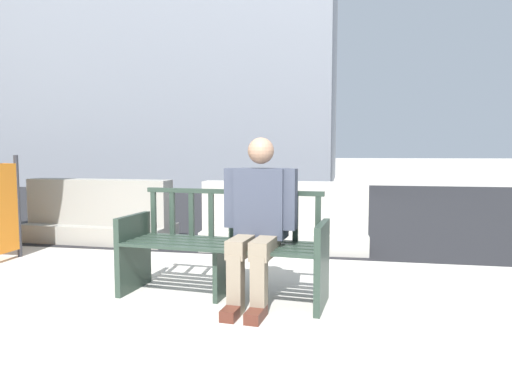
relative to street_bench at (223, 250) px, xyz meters
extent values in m
plane|color=#B7B2A8|center=(-0.36, -1.18, -0.40)|extent=(200.00, 200.00, 0.00)
cube|color=black|center=(-0.36, 7.52, -0.39)|extent=(120.00, 12.00, 0.01)
cube|color=#28382D|center=(-0.82, 0.05, -0.07)|extent=(0.10, 0.52, 0.66)
cube|color=#28382D|center=(0.81, -0.11, -0.07)|extent=(0.10, 0.52, 0.66)
cube|color=#28382D|center=(0.00, -0.03, -0.17)|extent=(0.07, 0.33, 0.45)
cube|color=#28382D|center=(-0.02, -0.26, 0.05)|extent=(1.60, 0.22, 0.02)
cube|color=#28382D|center=(-0.01, -0.14, 0.05)|extent=(1.60, 0.22, 0.02)
cube|color=#28382D|center=(0.00, -0.03, 0.05)|extent=(1.60, 0.22, 0.02)
cube|color=#28382D|center=(0.01, 0.09, 0.05)|extent=(1.60, 0.22, 0.02)
cube|color=#28382D|center=(0.02, 0.20, 0.05)|extent=(1.60, 0.22, 0.02)
cube|color=#28382D|center=(0.02, 0.21, 0.46)|extent=(1.60, 0.19, 0.04)
cube|color=#28382D|center=(-0.73, 0.28, 0.25)|extent=(0.05, 0.03, 0.38)
cube|color=#28382D|center=(-0.54, 0.27, 0.25)|extent=(0.05, 0.03, 0.38)
cube|color=#28382D|center=(-0.35, 0.25, 0.25)|extent=(0.05, 0.03, 0.38)
cube|color=#28382D|center=(-0.17, 0.23, 0.25)|extent=(0.05, 0.03, 0.38)
cube|color=#28382D|center=(0.02, 0.21, 0.25)|extent=(0.05, 0.03, 0.38)
cube|color=#28382D|center=(0.21, 0.19, 0.25)|extent=(0.05, 0.03, 0.38)
cube|color=#28382D|center=(0.39, 0.18, 0.25)|extent=(0.05, 0.03, 0.38)
cube|color=#28382D|center=(0.58, 0.16, 0.25)|extent=(0.05, 0.03, 0.38)
cube|color=#28382D|center=(0.77, 0.14, 0.25)|extent=(0.05, 0.03, 0.38)
cube|color=#28382D|center=(-0.82, 0.03, 0.25)|extent=(0.09, 0.46, 0.03)
cube|color=#28382D|center=(0.81, -0.12, 0.25)|extent=(0.09, 0.46, 0.03)
cube|color=#383D4C|center=(0.32, 0.01, 0.39)|extent=(0.42, 0.28, 0.56)
sphere|color=#9E755B|center=(0.32, -0.01, 0.81)|extent=(0.21, 0.21, 0.21)
cube|color=#7F705B|center=(0.21, -0.20, 0.08)|extent=(0.18, 0.45, 0.14)
cube|color=#7F705B|center=(0.39, -0.21, 0.08)|extent=(0.18, 0.45, 0.14)
cube|color=#7F705B|center=(0.19, -0.37, -0.17)|extent=(0.12, 0.12, 0.45)
cube|color=#7F705B|center=(0.37, -0.38, -0.17)|extent=(0.12, 0.12, 0.45)
cube|color=#4C2319|center=(0.19, -0.45, -0.36)|extent=(0.13, 0.27, 0.08)
cube|color=#4C2319|center=(0.36, -0.46, -0.36)|extent=(0.13, 0.27, 0.08)
cube|color=#383D4C|center=(0.07, 0.01, 0.43)|extent=(0.10, 0.13, 0.48)
cube|color=#383D4C|center=(0.56, -0.04, 0.43)|extent=(0.10, 0.13, 0.48)
cube|color=#ADA89E|center=(0.26, 1.95, -0.28)|extent=(2.03, 0.76, 0.24)
cube|color=#ADA89E|center=(0.26, 1.95, 0.14)|extent=(2.01, 0.38, 0.60)
cube|color=gray|center=(-2.24, 1.99, -0.28)|extent=(2.03, 0.76, 0.24)
cube|color=gray|center=(-2.24, 1.99, 0.14)|extent=(2.01, 0.38, 0.60)
cylinder|color=#2D2D33|center=(-2.68, 0.99, 0.19)|extent=(0.05, 0.05, 1.17)
camera|label=1|loc=(0.96, -3.58, 0.80)|focal=32.00mm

